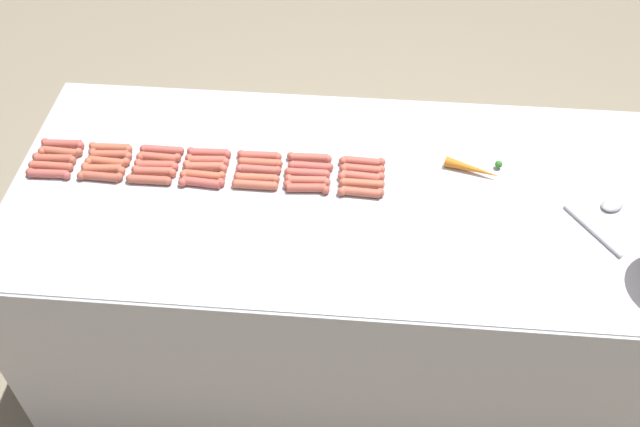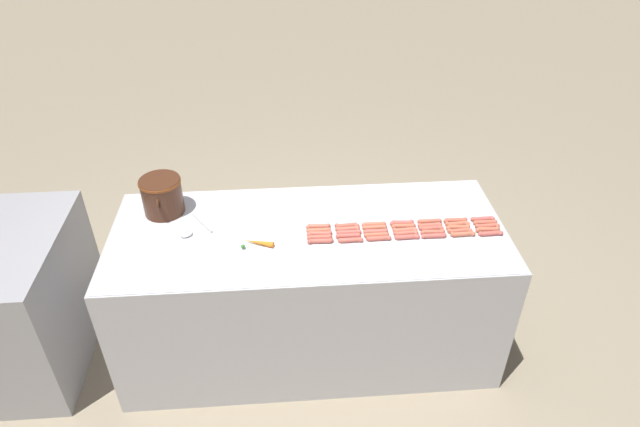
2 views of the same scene
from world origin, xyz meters
The scene contains 40 objects.
ground_plane centered at (0.00, 0.00, 0.00)m, with size 20.00×20.00×0.00m, color gray.
griddle_counter centered at (0.00, 0.00, 0.45)m, with size 0.91×2.21×0.90m.
hot_dog_0 centered at (-0.12, -1.00, 0.91)m, with size 0.03×0.14×0.03m.
hot_dog_1 centered at (-0.12, -0.84, 0.91)m, with size 0.03×0.14×0.03m.
hot_dog_2 centered at (-0.12, -0.68, 0.91)m, with size 0.03×0.14×0.03m.
hot_dog_3 centered at (-0.12, -0.53, 0.91)m, with size 0.03×0.14×0.03m.
hot_dog_4 centered at (-0.12, -0.37, 0.91)m, with size 0.03×0.14×0.03m.
hot_dog_5 centered at (-0.12, -0.22, 0.91)m, with size 0.03×0.14×0.03m.
hot_dog_6 centered at (-0.12, -0.06, 0.91)m, with size 0.03×0.14×0.03m.
hot_dog_7 centered at (-0.09, -0.99, 0.91)m, with size 0.03×0.14×0.03m.
hot_dog_8 centered at (-0.09, -0.83, 0.91)m, with size 0.03×0.14×0.03m.
hot_dog_9 centered at (-0.09, -0.68, 0.91)m, with size 0.03×0.14×0.03m.
hot_dog_10 centered at (-0.09, -0.53, 0.91)m, with size 0.03×0.14×0.03m.
hot_dog_11 centered at (-0.09, -0.37, 0.91)m, with size 0.03×0.14×0.03m.
hot_dog_12 centered at (-0.08, -0.21, 0.91)m, with size 0.03×0.14×0.03m.
hot_dog_13 centered at (-0.09, -0.06, 0.91)m, with size 0.03×0.14×0.03m.
hot_dog_14 centered at (-0.05, -1.00, 0.91)m, with size 0.03×0.14×0.03m.
hot_dog_15 centered at (-0.05, -0.83, 0.91)m, with size 0.03×0.14×0.03m.
hot_dog_16 centered at (-0.05, -0.68, 0.91)m, with size 0.03×0.14×0.03m.
hot_dog_17 centered at (-0.06, -0.53, 0.91)m, with size 0.03×0.14×0.03m.
hot_dog_18 centered at (-0.06, -0.37, 0.91)m, with size 0.03×0.14×0.03m.
hot_dog_19 centered at (-0.05, -0.22, 0.91)m, with size 0.03×0.14×0.03m.
hot_dog_20 centered at (-0.05, -0.06, 0.91)m, with size 0.03×0.14×0.03m.
hot_dog_21 centered at (-0.02, -1.00, 0.91)m, with size 0.03×0.14×0.03m.
hot_dog_22 centered at (-0.02, -0.84, 0.91)m, with size 0.04×0.14×0.03m.
hot_dog_23 centered at (-0.02, -0.68, 0.91)m, with size 0.03×0.14×0.03m.
hot_dog_24 centered at (-0.02, -0.53, 0.91)m, with size 0.03×0.14×0.03m.
hot_dog_25 centered at (-0.02, -0.37, 0.91)m, with size 0.03×0.14×0.03m.
hot_dog_26 centered at (-0.02, -0.22, 0.91)m, with size 0.03×0.14×0.03m.
hot_dog_27 centered at (-0.02, -0.05, 0.91)m, with size 0.03×0.14×0.03m.
hot_dog_28 centered at (0.01, -1.00, 0.91)m, with size 0.03×0.14×0.03m.
hot_dog_29 centered at (0.01, -0.84, 0.91)m, with size 0.03×0.14×0.03m.
hot_dog_30 centered at (0.01, -0.69, 0.91)m, with size 0.03×0.14×0.03m.
hot_dog_31 centered at (0.01, -0.53, 0.91)m, with size 0.04×0.14×0.03m.
hot_dog_32 centered at (0.01, -0.37, 0.91)m, with size 0.03×0.14×0.03m.
hot_dog_33 centered at (0.01, -0.22, 0.91)m, with size 0.04×0.14×0.03m.
hot_dog_34 centered at (0.01, -0.06, 0.91)m, with size 0.03×0.14×0.03m.
bean_pot centered at (0.24, 0.82, 1.02)m, with size 0.30×0.24×0.22m.
serving_spoon centered at (0.03, 0.65, 0.91)m, with size 0.24×0.18×0.02m.
carrot centered at (-0.11, 0.28, 0.92)m, with size 0.09×0.18×0.03m.
Camera 2 is at (-2.45, 0.12, 2.74)m, focal length 30.85 mm.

